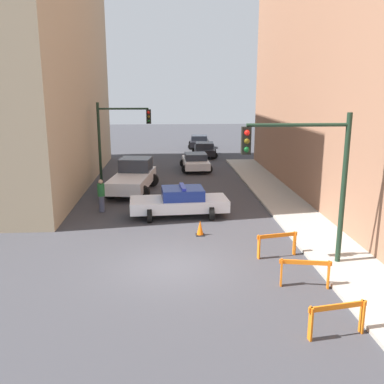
# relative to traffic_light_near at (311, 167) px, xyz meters

# --- Properties ---
(ground_plane) EXTENTS (120.00, 120.00, 0.00)m
(ground_plane) POSITION_rel_traffic_light_near_xyz_m (-4.73, 0.14, -3.53)
(ground_plane) COLOR #38383D
(sidewalk_right) EXTENTS (2.40, 44.00, 0.12)m
(sidewalk_right) POSITION_rel_traffic_light_near_xyz_m (1.47, 0.14, -3.47)
(sidewalk_right) COLOR #9E998E
(sidewalk_right) RESTS_ON ground_plane
(traffic_light_near) EXTENTS (3.64, 0.35, 5.20)m
(traffic_light_near) POSITION_rel_traffic_light_near_xyz_m (0.00, 0.00, 0.00)
(traffic_light_near) COLOR black
(traffic_light_near) RESTS_ON sidewalk_right
(traffic_light_far) EXTENTS (3.44, 0.35, 5.20)m
(traffic_light_far) POSITION_rel_traffic_light_near_xyz_m (-8.03, 13.99, -0.13)
(traffic_light_far) COLOR black
(traffic_light_far) RESTS_ON ground_plane
(police_car) EXTENTS (4.81, 2.55, 1.52)m
(police_car) POSITION_rel_traffic_light_near_xyz_m (-4.21, 6.22, -2.81)
(police_car) COLOR white
(police_car) RESTS_ON ground_plane
(white_truck) EXTENTS (3.10, 5.62, 1.90)m
(white_truck) POSITION_rel_traffic_light_near_xyz_m (-6.84, 11.53, -2.62)
(white_truck) COLOR silver
(white_truck) RESTS_ON ground_plane
(parked_car_near) EXTENTS (2.33, 4.33, 1.31)m
(parked_car_near) POSITION_rel_traffic_light_near_xyz_m (-2.63, 18.10, -2.86)
(parked_car_near) COLOR silver
(parked_car_near) RESTS_ON ground_plane
(parked_car_mid) EXTENTS (2.46, 4.41, 1.31)m
(parked_car_mid) POSITION_rel_traffic_light_near_xyz_m (-1.39, 24.54, -2.86)
(parked_car_mid) COLOR black
(parked_car_mid) RESTS_ON ground_plane
(parked_car_far) EXTENTS (2.50, 4.43, 1.31)m
(parked_car_far) POSITION_rel_traffic_light_near_xyz_m (-1.41, 30.35, -2.86)
(parked_car_far) COLOR black
(parked_car_far) RESTS_ON ground_plane
(pedestrian_crossing) EXTENTS (0.45, 0.45, 1.66)m
(pedestrian_crossing) POSITION_rel_traffic_light_near_xyz_m (-8.13, 7.21, -2.67)
(pedestrian_crossing) COLOR #474C66
(pedestrian_crossing) RESTS_ON ground_plane
(barrier_front) EXTENTS (1.58, 0.42, 0.90)m
(barrier_front) POSITION_rel_traffic_light_near_xyz_m (-0.64, -4.43, -2.91)
(barrier_front) COLOR orange
(barrier_front) RESTS_ON ground_plane
(barrier_mid) EXTENTS (1.58, 0.42, 0.90)m
(barrier_mid) POSITION_rel_traffic_light_near_xyz_m (-0.57, -1.68, -2.91)
(barrier_mid) COLOR orange
(barrier_mid) RESTS_ON ground_plane
(barrier_back) EXTENTS (1.58, 0.46, 0.90)m
(barrier_back) POSITION_rel_traffic_light_near_xyz_m (-0.81, 0.82, -2.91)
(barrier_back) COLOR orange
(barrier_back) RESTS_ON ground_plane
(traffic_cone) EXTENTS (0.36, 0.36, 0.66)m
(traffic_cone) POSITION_rel_traffic_light_near_xyz_m (-3.45, 3.36, -3.21)
(traffic_cone) COLOR black
(traffic_cone) RESTS_ON ground_plane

